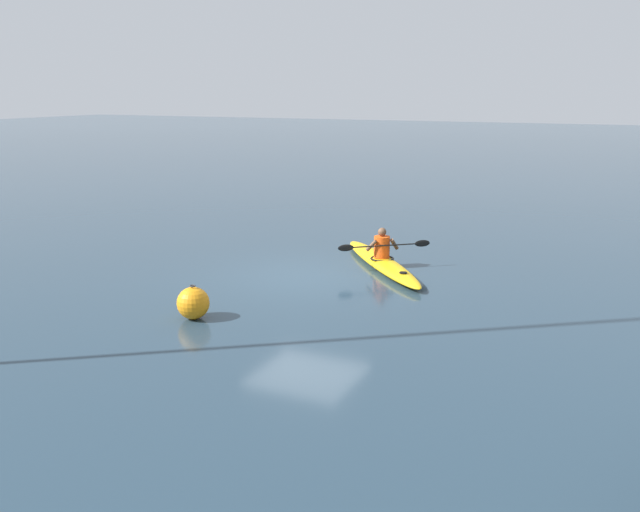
# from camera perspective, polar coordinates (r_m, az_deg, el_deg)

# --- Properties ---
(ground_plane) EXTENTS (160.00, 160.00, 0.00)m
(ground_plane) POSITION_cam_1_polar(r_m,az_deg,el_deg) (16.16, -1.08, -1.76)
(ground_plane) COLOR #233847
(kayak) EXTENTS (3.62, 4.17, 0.25)m
(kayak) POSITION_cam_1_polar(r_m,az_deg,el_deg) (17.06, 5.17, -0.52)
(kayak) COLOR #EAB214
(kayak) RESTS_ON ground
(kayaker) EXTENTS (1.86, 1.55, 0.75)m
(kayaker) POSITION_cam_1_polar(r_m,az_deg,el_deg) (16.95, 5.20, 0.89)
(kayaker) COLOR #E04C14
(kayaker) RESTS_ON kayak
(mooring_buoy_orange_mid) EXTENTS (0.63, 0.63, 0.67)m
(mooring_buoy_orange_mid) POSITION_cam_1_polar(r_m,az_deg,el_deg) (13.39, -10.54, -3.88)
(mooring_buoy_orange_mid) COLOR orange
(mooring_buoy_orange_mid) RESTS_ON ground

